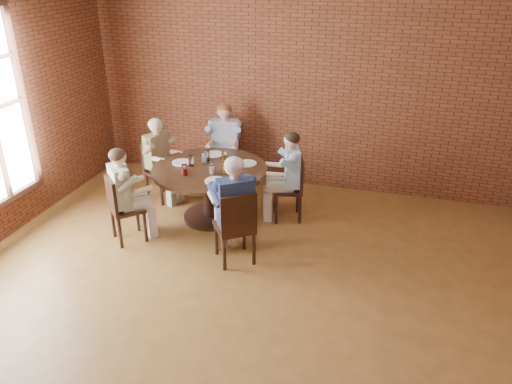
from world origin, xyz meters
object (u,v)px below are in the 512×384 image
(diner_b, at_px, (225,147))
(chair_d, at_px, (121,206))
(diner_a, at_px, (288,177))
(chair_e, at_px, (236,225))
(chair_c, at_px, (158,168))
(chair_b, at_px, (226,154))
(diner_c, at_px, (160,160))
(dining_table, at_px, (210,183))
(diner_d, at_px, (126,196))
(chair_a, at_px, (293,186))
(diner_e, at_px, (234,210))
(smartphone, at_px, (216,179))

(diner_b, bearing_deg, chair_d, -118.42)
(diner_a, height_order, chair_e, diner_a)
(chair_c, bearing_deg, chair_b, -24.97)
(diner_b, height_order, diner_c, diner_b)
(chair_c, relative_size, chair_e, 0.95)
(diner_c, bearing_deg, dining_table, -90.00)
(diner_b, xyz_separation_m, chair_e, (0.84, -2.01, -0.15))
(chair_c, bearing_deg, diner_d, -149.38)
(chair_c, bearing_deg, diner_c, -90.00)
(diner_c, bearing_deg, chair_b, -21.53)
(diner_c, bearing_deg, chair_e, -107.61)
(chair_a, xyz_separation_m, chair_c, (-2.03, 0.08, -0.00))
(diner_e, bearing_deg, chair_c, -74.09)
(chair_b, bearing_deg, chair_e, -76.64)
(chair_a, relative_size, diner_d, 0.72)
(chair_d, xyz_separation_m, smartphone, (1.06, 0.53, 0.27))
(diner_c, relative_size, diner_e, 0.93)
(diner_a, distance_m, diner_e, 1.24)
(chair_a, height_order, diner_b, diner_b)
(diner_b, relative_size, chair_e, 1.41)
(chair_c, bearing_deg, diner_a, -70.62)
(chair_d, height_order, diner_e, diner_e)
(dining_table, height_order, chair_a, chair_a)
(smartphone, bearing_deg, chair_e, -30.52)
(dining_table, distance_m, chair_c, 1.05)
(chair_c, bearing_deg, chair_d, -151.93)
(chair_b, distance_m, chair_c, 1.08)
(diner_d, bearing_deg, chair_c, -37.28)
(chair_c, distance_m, smartphone, 1.43)
(chair_c, distance_m, diner_d, 1.23)
(diner_a, distance_m, diner_d, 2.10)
(diner_c, distance_m, diner_d, 1.19)
(chair_e, xyz_separation_m, diner_e, (-0.05, 0.07, 0.15))
(smartphone, bearing_deg, diner_d, -132.39)
(chair_a, distance_m, diner_d, 2.18)
(chair_a, distance_m, chair_e, 1.33)
(diner_a, xyz_separation_m, chair_b, (-1.17, 0.83, -0.11))
(chair_c, distance_m, chair_d, 1.27)
(chair_d, relative_size, diner_d, 0.72)
(diner_d, bearing_deg, diner_c, -40.17)
(dining_table, distance_m, smartphone, 0.46)
(chair_a, bearing_deg, chair_c, -109.04)
(chair_b, bearing_deg, chair_a, -42.29)
(diner_d, distance_m, smartphone, 1.12)
(chair_b, relative_size, chair_e, 0.99)
(diner_e, bearing_deg, chair_d, -36.19)
(chair_e, bearing_deg, chair_b, -103.13)
(diner_e, xyz_separation_m, smartphone, (-0.41, 0.54, 0.10))
(chair_b, distance_m, diner_d, 2.05)
(diner_d, height_order, diner_e, diner_e)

